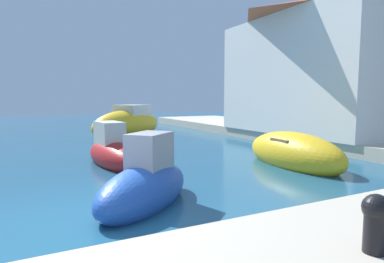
% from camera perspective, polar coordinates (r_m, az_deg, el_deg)
% --- Properties ---
extents(ground, '(80.00, 80.00, 0.00)m').
position_cam_1_polar(ground, '(6.10, -21.31, -15.44)').
color(ground, '#1E5170').
extents(quay_promenade, '(44.00, 32.00, 0.50)m').
position_cam_1_polar(quay_promenade, '(7.40, 14.97, -9.44)').
color(quay_promenade, '#BCB29E').
rests_on(quay_promenade, ground).
extents(moored_boat_1, '(1.46, 3.65, 1.63)m').
position_cam_1_polar(moored_boat_1, '(11.11, -13.77, -3.60)').
color(moored_boat_1, '#B21E1E').
rests_on(moored_boat_1, ground).
extents(moored_boat_4, '(6.06, 5.45, 2.20)m').
position_cam_1_polar(moored_boat_4, '(20.42, -11.10, 1.26)').
color(moored_boat_4, gold).
rests_on(moored_boat_4, ground).
extents(moored_boat_6, '(3.03, 2.90, 1.70)m').
position_cam_1_polar(moored_boat_6, '(6.84, -8.16, -9.35)').
color(moored_boat_6, '#1E479E').
rests_on(moored_boat_6, ground).
extents(moored_boat_7, '(1.83, 4.26, 1.40)m').
position_cam_1_polar(moored_boat_7, '(11.15, 17.28, -3.65)').
color(moored_boat_7, gold).
rests_on(moored_boat_7, ground).
extents(waterfront_building_main, '(6.56, 9.26, 6.73)m').
position_cam_1_polar(waterfront_building_main, '(18.15, 21.81, 10.91)').
color(waterfront_building_main, white).
rests_on(waterfront_building_main, quay_promenade).
extents(mooring_bollard, '(0.30, 0.30, 0.65)m').
position_cam_1_polar(mooring_bollard, '(4.14, 29.45, -13.32)').
color(mooring_bollard, black).
rests_on(mooring_bollard, quay_promenade).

